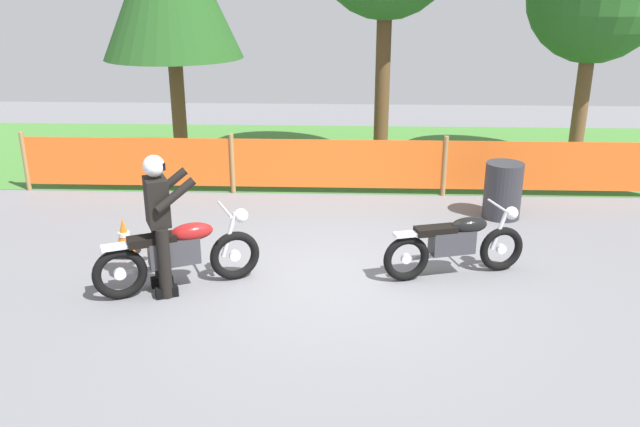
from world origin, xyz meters
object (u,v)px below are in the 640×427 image
motorcycle_lead (456,243)px  spare_drum (503,190)px  traffic_cone (124,237)px  rider_trailing (160,220)px  motorcycle_trailing (179,253)px

motorcycle_lead → spare_drum: motorcycle_lead is taller
spare_drum → traffic_cone: bearing=-162.3°
motorcycle_lead → traffic_cone: size_ratio=3.47×
rider_trailing → traffic_cone: (-0.83, 1.06, -0.66)m
motorcycle_trailing → motorcycle_lead: bearing=-16.5°
motorcycle_trailing → traffic_cone: 1.41m
traffic_cone → spare_drum: size_ratio=0.60×
traffic_cone → motorcycle_lead: bearing=-6.0°
traffic_cone → spare_drum: (5.43, 1.73, 0.18)m
motorcycle_trailing → rider_trailing: 0.50m
traffic_cone → spare_drum: bearing=17.7°
motorcycle_trailing → traffic_cone: size_ratio=3.53×
motorcycle_trailing → rider_trailing: rider_trailing is taller
rider_trailing → traffic_cone: rider_trailing is taller
rider_trailing → traffic_cone: 1.50m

